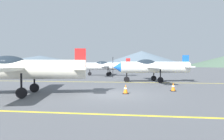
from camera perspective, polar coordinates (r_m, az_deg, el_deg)
name	(u,v)px	position (r m, az deg, el deg)	size (l,w,h in m)	color
ground_plane	(113,94)	(12.21, 0.27, -7.01)	(400.00, 400.00, 0.00)	#54565B
apron_line_near	(96,114)	(7.46, -4.60, -12.58)	(80.00, 0.16, 0.01)	yellow
apron_line_far	(123,82)	(20.22, 3.18, -3.56)	(80.00, 0.16, 0.01)	yellow
airplane_near	(19,69)	(12.90, -25.26, 0.33)	(8.20, 9.33, 2.80)	silver
airplane_mid	(152,67)	(20.85, 11.49, 0.90)	(8.20, 9.35, 2.80)	white
airplane_far	(106,66)	(31.82, -1.81, 1.18)	(8.08, 9.32, 2.80)	white
traffic_cone_front	(173,87)	(14.19, 17.27, -4.70)	(0.36, 0.36, 0.59)	black
traffic_cone_side	(126,89)	(12.40, 3.96, -5.54)	(0.36, 0.36, 0.59)	black
hill_left	(40,61)	(141.97, -20.02, 2.37)	(89.97, 89.97, 7.73)	slate
hill_centerleft	(142,59)	(134.82, 8.58, 3.16)	(66.83, 66.83, 10.87)	slate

